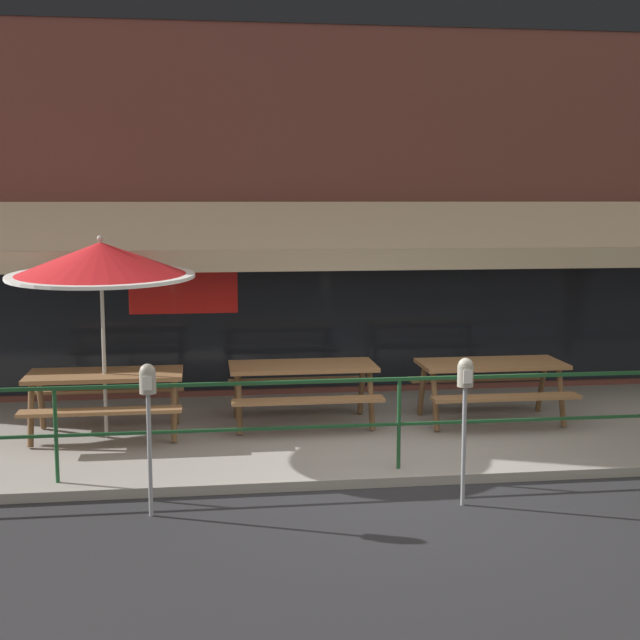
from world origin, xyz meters
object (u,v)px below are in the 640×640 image
picnic_table_left (105,386)px  picnic_table_centre (303,377)px  picnic_table_right (491,374)px  parking_meter_near (148,394)px  patio_umbrella_left (101,261)px  parking_meter_far (465,387)px

picnic_table_left → picnic_table_centre: same height
picnic_table_left → picnic_table_centre: (2.36, 0.23, 0.00)m
picnic_table_left → picnic_table_right: 4.72m
picnic_table_left → parking_meter_near: parking_meter_near is taller
picnic_table_right → patio_umbrella_left: 4.95m
picnic_table_right → parking_meter_near: size_ratio=1.27×
picnic_table_left → picnic_table_right: bearing=0.9°
picnic_table_right → parking_meter_far: bearing=-113.3°
picnic_table_right → patio_umbrella_left: (-4.72, -0.12, 1.47)m
picnic_table_left → patio_umbrella_left: size_ratio=0.76×
patio_umbrella_left → picnic_table_centre: bearing=6.7°
picnic_table_left → parking_meter_far: parking_meter_far is taller
picnic_table_centre → parking_meter_near: bearing=-122.1°
picnic_table_centre → patio_umbrella_left: size_ratio=0.76×
patio_umbrella_left → picnic_table_right: bearing=1.5°
patio_umbrella_left → parking_meter_near: size_ratio=1.67×
parking_meter_far → picnic_table_left: bearing=143.8°
parking_meter_far → patio_umbrella_left: bearing=144.3°
patio_umbrella_left → parking_meter_far: size_ratio=1.67×
picnic_table_left → picnic_table_right: (4.72, 0.08, 0.00)m
picnic_table_right → patio_umbrella_left: patio_umbrella_left is taller
picnic_table_left → patio_umbrella_left: 1.47m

